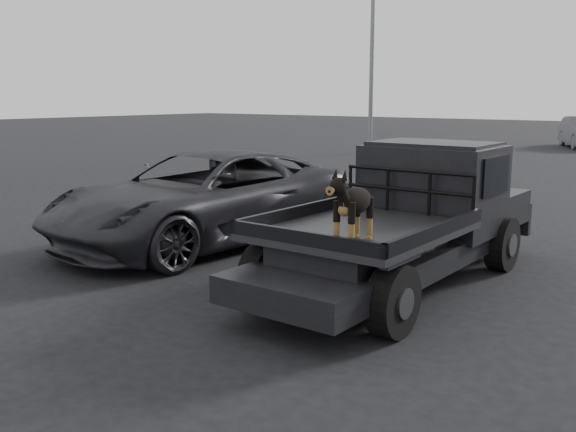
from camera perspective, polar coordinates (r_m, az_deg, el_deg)
The scene contains 6 objects.
ground at distance 7.64m, azimuth 0.11°, elevation -7.85°, with size 120.00×120.00×0.00m, color black.
flatbed_ute at distance 8.43m, azimuth 9.84°, elevation -2.99°, with size 2.00×5.40×0.92m, color black, non-canonical shape.
ute_cab at distance 9.11m, azimuth 12.80°, elevation 3.68°, with size 1.72×1.30×0.88m, color black, non-canonical shape.
headache_rack at distance 8.46m, azimuth 10.62°, elevation 2.12°, with size 1.80×0.08×0.55m, color black, non-canonical shape.
dog at distance 6.68m, azimuth 5.86°, elevation 0.82°, with size 0.32×0.60×0.74m, color black, non-canonical shape.
parked_suv at distance 10.69m, azimuth -7.38°, elevation 1.62°, with size 2.53×5.48×1.52m, color #2A2A2F.
Camera 1 is at (4.39, -5.77, 2.43)m, focal length 40.00 mm.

